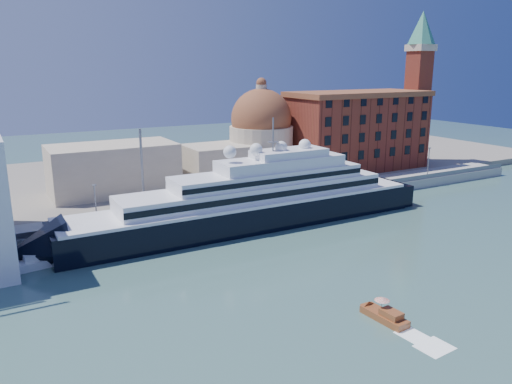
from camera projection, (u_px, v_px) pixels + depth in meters
ground at (318, 262)px, 85.10m from camera, size 400.00×400.00×0.00m
quay at (230, 207)px, 113.57m from camera, size 180.00×10.00×2.50m
land at (169, 175)px, 148.33m from camera, size 260.00×72.00×2.00m
quay_fence at (239, 204)px, 109.30m from camera, size 180.00×0.10×1.20m
superyacht at (238, 207)px, 101.77m from camera, size 87.46×12.13×26.14m
service_barge at (26, 265)px, 82.21m from camera, size 11.96×5.42×2.60m
water_taxi at (385, 315)px, 65.48m from camera, size 2.78×6.94×3.23m
warehouse at (357, 130)px, 150.29m from camera, size 43.00×19.00×23.25m
campanile at (418, 78)px, 157.95m from camera, size 8.40×8.40×47.00m
church at (211, 149)px, 134.28m from camera, size 66.00×18.00×25.50m
lamp_posts at (178, 178)px, 104.00m from camera, size 120.80×2.40×18.00m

